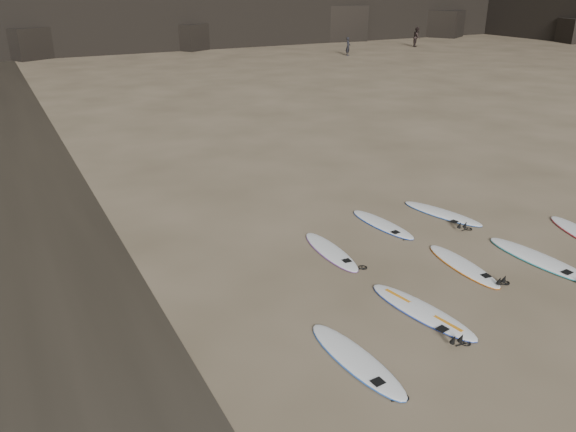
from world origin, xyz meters
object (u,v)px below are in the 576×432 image
(surfboard_0, at_px, (356,359))
(surfboard_7, at_px, (442,213))
(surfboard_1, at_px, (422,311))
(surfboard_3, at_px, (539,259))
(surfboard_2, at_px, (463,265))
(surfboard_5, at_px, (331,251))
(surfboard_6, at_px, (382,224))
(person_b, at_px, (417,37))
(person_a, at_px, (348,46))

(surfboard_0, distance_m, surfboard_7, 7.21)
(surfboard_0, height_order, surfboard_1, surfboard_1)
(surfboard_3, xyz_separation_m, surfboard_7, (-0.07, 3.19, -0.01))
(surfboard_0, xyz_separation_m, surfboard_2, (4.09, 1.71, -0.00))
(surfboard_5, height_order, surfboard_6, surfboard_5)
(surfboard_3, relative_size, surfboard_5, 1.19)
(surfboard_2, relative_size, person_b, 1.25)
(surfboard_3, distance_m, person_b, 45.95)
(surfboard_3, bearing_deg, surfboard_0, -173.43)
(surfboard_0, xyz_separation_m, surfboard_6, (3.88, 4.47, -0.00))
(surfboard_2, bearing_deg, surfboard_7, 60.50)
(surfboard_0, distance_m, person_a, 42.33)
(surfboard_7, xyz_separation_m, person_a, (17.43, 31.08, 0.72))
(person_a, bearing_deg, surfboard_1, -161.63)
(surfboard_6, xyz_separation_m, person_a, (19.35, 30.90, 0.72))
(surfboard_2, relative_size, surfboard_6, 1.00)
(surfboard_0, xyz_separation_m, surfboard_5, (1.81, 3.73, -0.00))
(surfboard_5, bearing_deg, surfboard_7, 10.34)
(surfboard_7, height_order, person_a, person_a)
(person_b, bearing_deg, surfboard_7, -168.22)
(surfboard_2, distance_m, surfboard_7, 3.10)
(surfboard_3, distance_m, person_a, 38.43)
(surfboard_0, distance_m, surfboard_5, 4.15)
(surfboard_1, distance_m, person_b, 48.67)
(surfboard_2, bearing_deg, person_a, 64.38)
(surfboard_6, bearing_deg, surfboard_7, -10.54)
(person_a, bearing_deg, surfboard_2, -159.80)
(surfboard_1, bearing_deg, person_b, 40.85)
(surfboard_3, height_order, person_a, person_a)
(person_b, bearing_deg, surfboard_6, -170.28)
(surfboard_1, height_order, surfboard_3, surfboard_3)
(surfboard_3, relative_size, surfboard_7, 1.12)
(surfboard_2, distance_m, person_b, 46.54)
(person_b, bearing_deg, surfboard_5, -171.61)
(surfboard_7, distance_m, person_b, 43.46)
(surfboard_0, height_order, surfboard_2, surfboard_0)
(surfboard_0, distance_m, surfboard_1, 2.11)
(surfboard_1, relative_size, surfboard_7, 1.05)
(surfboard_6, height_order, person_a, person_a)
(surfboard_0, xyz_separation_m, person_b, (33.05, 38.13, 0.87))
(surfboard_1, relative_size, surfboard_6, 1.12)
(surfboard_1, relative_size, person_b, 1.40)
(surfboard_1, xyz_separation_m, surfboard_3, (3.87, 0.44, 0.00))
(surfboard_7, relative_size, person_b, 1.34)
(surfboard_1, bearing_deg, surfboard_2, 17.12)
(surfboard_1, xyz_separation_m, person_a, (21.23, 34.71, 0.72))
(surfboard_2, height_order, surfboard_3, surfboard_3)
(surfboard_3, bearing_deg, surfboard_7, 87.13)
(surfboard_7, bearing_deg, surfboard_2, -139.01)
(surfboard_1, bearing_deg, surfboard_6, 54.19)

